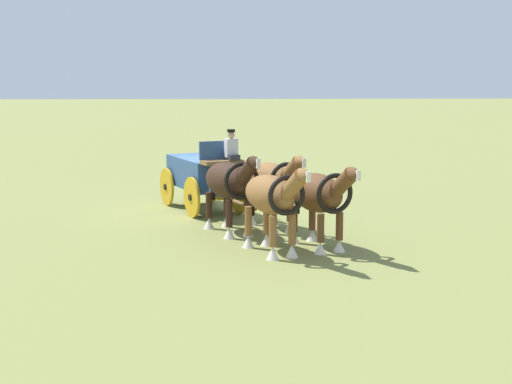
# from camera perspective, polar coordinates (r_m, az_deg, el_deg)

# --- Properties ---
(ground_plane) EXTENTS (220.00, 220.00, 0.00)m
(ground_plane) POSITION_cam_1_polar(r_m,az_deg,el_deg) (24.43, -4.11, -1.31)
(ground_plane) COLOR olive
(show_wagon) EXTENTS (5.77, 3.03, 2.68)m
(show_wagon) POSITION_cam_1_polar(r_m,az_deg,el_deg) (24.11, -3.99, 1.32)
(show_wagon) COLOR #2D4C7A
(show_wagon) RESTS_ON ground
(draft_horse_rear_near) EXTENTS (2.97, 1.66, 2.23)m
(draft_horse_rear_near) POSITION_cam_1_polar(r_m,az_deg,el_deg) (21.00, 1.27, 0.80)
(draft_horse_rear_near) COLOR brown
(draft_horse_rear_near) RESTS_ON ground
(draft_horse_rear_off) EXTENTS (3.02, 1.71, 2.27)m
(draft_horse_rear_off) POSITION_cam_1_polar(r_m,az_deg,el_deg) (20.47, -2.00, 0.70)
(draft_horse_rear_off) COLOR #331E14
(draft_horse_rear_off) RESTS_ON ground
(draft_horse_lead_near) EXTENTS (2.89, 1.65, 2.21)m
(draft_horse_lead_near) POSITION_cam_1_polar(r_m,az_deg,el_deg) (18.75, 4.79, -0.25)
(draft_horse_lead_near) COLOR brown
(draft_horse_lead_near) RESTS_ON ground
(draft_horse_lead_off) EXTENTS (2.92, 1.65, 2.26)m
(draft_horse_lead_off) POSITION_cam_1_polar(r_m,az_deg,el_deg) (18.13, 1.24, -0.41)
(draft_horse_lead_off) COLOR brown
(draft_horse_lead_off) RESTS_ON ground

